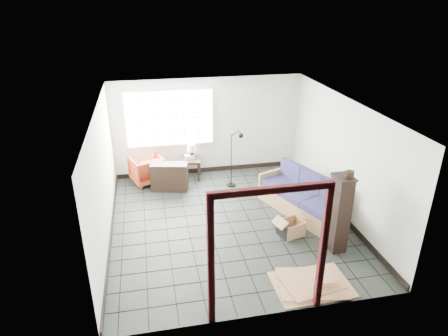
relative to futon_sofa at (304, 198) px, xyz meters
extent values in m
plane|color=black|center=(-1.74, -0.15, -0.34)|extent=(5.50, 5.50, 0.00)
cube|color=#B6BBB3|center=(-1.74, 2.60, 0.96)|extent=(5.00, 0.02, 2.60)
cube|color=#B6BBB3|center=(-1.74, -2.90, 0.96)|extent=(5.00, 0.02, 2.60)
cube|color=#B6BBB3|center=(-4.24, -0.15, 0.96)|extent=(0.02, 5.50, 2.60)
cube|color=#B6BBB3|center=(0.76, -0.15, 0.96)|extent=(0.02, 5.50, 2.60)
cube|color=white|center=(-1.74, -0.15, 2.26)|extent=(5.00, 5.50, 0.02)
cube|color=black|center=(-1.74, 2.58, -0.28)|extent=(4.95, 0.03, 0.12)
cube|color=black|center=(-4.22, -0.15, -0.28)|extent=(0.03, 5.45, 0.12)
cube|color=black|center=(0.74, -0.15, -0.28)|extent=(0.03, 5.45, 0.12)
cube|color=silver|center=(-2.74, 2.56, 1.26)|extent=(2.32, 0.06, 1.52)
cube|color=white|center=(-2.74, 2.52, 1.26)|extent=(2.20, 0.02, 1.40)
cube|color=#3D0E11|center=(-2.59, -2.85, 0.71)|extent=(0.10, 0.08, 2.10)
cube|color=#3D0E11|center=(-0.89, -2.85, 0.71)|extent=(0.10, 0.08, 2.10)
cube|color=#3D0E11|center=(-1.74, -2.85, 1.81)|extent=(1.80, 0.08, 0.10)
cube|color=olive|center=(-0.06, -0.02, -0.16)|extent=(1.49, 2.15, 0.36)
cube|color=olive|center=(0.32, -0.98, -0.02)|extent=(0.76, 0.35, 0.64)
cube|color=olive|center=(-0.45, 0.93, -0.02)|extent=(0.76, 0.35, 0.64)
cube|color=olive|center=(0.27, 0.11, 0.21)|extent=(0.82, 1.88, 0.70)
cube|color=#1C1C46|center=(0.17, -0.64, 0.10)|extent=(0.91, 0.86, 0.16)
cube|color=#1C1C46|center=(0.44, -0.53, 0.34)|extent=(0.37, 0.65, 0.52)
cube|color=#1C1C46|center=(-0.08, -0.03, 0.10)|extent=(0.91, 0.86, 0.16)
cube|color=#1C1C46|center=(0.19, 0.08, 0.34)|extent=(0.37, 0.65, 0.52)
cube|color=#1C1C46|center=(-0.33, 0.58, 0.10)|extent=(0.91, 0.86, 0.16)
cube|color=#1C1C46|center=(-0.06, 0.69, 0.34)|extent=(0.37, 0.65, 0.52)
imported|color=maroon|center=(-3.43, 2.25, 0.05)|extent=(0.96, 0.93, 0.78)
cube|color=black|center=(-2.26, 2.25, 0.18)|extent=(0.59, 0.59, 0.06)
cube|color=black|center=(-2.49, 2.09, -0.09)|extent=(0.06, 0.06, 0.50)
cube|color=black|center=(-2.10, 2.01, -0.09)|extent=(0.06, 0.06, 0.50)
cube|color=black|center=(-2.41, 2.48, -0.09)|extent=(0.06, 0.06, 0.50)
cube|color=black|center=(-2.02, 2.40, -0.09)|extent=(0.06, 0.06, 0.50)
cylinder|color=black|center=(-2.23, 2.32, 0.28)|extent=(0.11, 0.11, 0.14)
cylinder|color=black|center=(-2.23, 2.32, 0.40)|extent=(0.03, 0.03, 0.10)
cone|color=beige|center=(-2.23, 2.32, 0.51)|extent=(0.28, 0.28, 0.20)
cube|color=silver|center=(-2.30, 2.31, 0.26)|extent=(0.26, 0.20, 0.09)
cylinder|color=black|center=(-2.42, 2.31, 0.26)|extent=(0.02, 0.05, 0.05)
cylinder|color=black|center=(-1.32, 1.59, -0.33)|extent=(0.26, 0.26, 0.03)
cylinder|color=black|center=(-1.32, 1.59, 0.37)|extent=(0.02, 0.02, 1.38)
cylinder|color=black|center=(-1.21, 1.56, 1.09)|extent=(0.23, 0.05, 0.12)
sphere|color=black|center=(-1.10, 1.54, 1.03)|extent=(0.14, 0.14, 0.12)
cube|color=black|center=(-2.88, 1.68, 0.01)|extent=(0.96, 0.54, 0.71)
cube|color=black|center=(-2.88, 1.68, 0.02)|extent=(0.89, 0.48, 0.03)
cube|color=black|center=(0.08, -1.48, 0.43)|extent=(0.30, 0.40, 1.53)
cube|color=black|center=(0.08, -1.48, 1.19)|extent=(0.34, 0.44, 0.04)
cylinder|color=black|center=(0.16, -1.53, 1.27)|extent=(0.17, 0.17, 0.11)
cube|color=#9F764C|center=(-0.60, -0.86, -0.33)|extent=(0.55, 0.48, 0.02)
cube|color=black|center=(-0.82, -0.92, -0.18)|extent=(0.12, 0.36, 0.31)
cube|color=#9F764C|center=(-0.38, -0.79, -0.18)|extent=(0.12, 0.36, 0.31)
cube|color=#9F764C|center=(-0.55, -1.03, -0.18)|extent=(0.45, 0.15, 0.31)
cube|color=#9F764C|center=(-0.65, -0.68, -0.18)|extent=(0.45, 0.15, 0.31)
cube|color=#9F764C|center=(-0.88, -0.94, 0.03)|extent=(0.27, 0.40, 0.13)
cube|color=#9F764C|center=(-0.31, -0.77, 0.03)|extent=(0.27, 0.40, 0.13)
cube|color=#9F764C|center=(-0.79, -2.41, -0.33)|extent=(1.31, 0.94, 0.03)
cube|color=#9F764C|center=(-0.79, -2.41, -0.30)|extent=(1.26, 1.02, 0.03)
cube|color=#9F764C|center=(-0.79, -2.41, -0.27)|extent=(1.08, 0.86, 0.03)
cube|color=#9F764C|center=(-0.63, -2.47, -0.20)|extent=(0.42, 0.35, 0.11)
camera|label=1|loc=(-3.33, -7.41, 4.27)|focal=32.00mm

